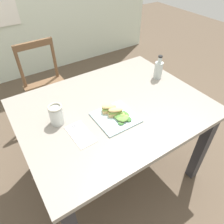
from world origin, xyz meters
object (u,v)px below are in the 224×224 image
object	(u,v)px
sandwich_half_front	(115,112)
fork_on_napkin	(79,132)
dining_table	(113,119)
chair_wooden_far	(47,87)
plate_lunch	(116,117)
sandwich_half_back	(109,108)
bottle_cold_brew	(158,70)
mason_jar_iced_tea	(57,115)

from	to	relation	value
sandwich_half_front	fork_on_napkin	world-z (taller)	sandwich_half_front
dining_table	chair_wooden_far	size ratio (longest dim) A/B	1.42
dining_table	plate_lunch	xyz separation A→B (m)	(-0.06, -0.11, 0.12)
sandwich_half_front	sandwich_half_back	bearing A→B (deg)	107.10
bottle_cold_brew	sandwich_half_front	bearing A→B (deg)	-159.61
sandwich_half_back	bottle_cold_brew	size ratio (longest dim) A/B	0.54
dining_table	bottle_cold_brew	size ratio (longest dim) A/B	6.57
dining_table	sandwich_half_back	bearing A→B (deg)	-143.95
fork_on_napkin	sandwich_half_front	bearing A→B (deg)	0.43
plate_lunch	dining_table	bearing A→B (deg)	62.41
dining_table	mason_jar_iced_tea	size ratio (longest dim) A/B	9.86
plate_lunch	fork_on_napkin	distance (m)	0.25
plate_lunch	bottle_cold_brew	size ratio (longest dim) A/B	1.31
chair_wooden_far	mason_jar_iced_tea	size ratio (longest dim) A/B	6.94
sandwich_half_back	plate_lunch	bearing A→B (deg)	-84.00
dining_table	mason_jar_iced_tea	xyz separation A→B (m)	(-0.37, 0.05, 0.18)
mason_jar_iced_tea	fork_on_napkin	bearing A→B (deg)	-65.57
sandwich_half_front	bottle_cold_brew	world-z (taller)	bottle_cold_brew
fork_on_napkin	bottle_cold_brew	size ratio (longest dim) A/B	0.99
dining_table	plate_lunch	distance (m)	0.17
fork_on_napkin	chair_wooden_far	bearing A→B (deg)	83.38
plate_lunch	mason_jar_iced_tea	world-z (taller)	mason_jar_iced_tea
chair_wooden_far	dining_table	bearing A→B (deg)	-78.22
dining_table	plate_lunch	world-z (taller)	plate_lunch
sandwich_half_front	dining_table	bearing A→B (deg)	62.98
chair_wooden_far	fork_on_napkin	distance (m)	1.05
dining_table	sandwich_half_front	xyz separation A→B (m)	(-0.05, -0.09, 0.16)
bottle_cold_brew	mason_jar_iced_tea	xyz separation A→B (m)	(-0.86, -0.05, -0.01)
dining_table	sandwich_half_back	size ratio (longest dim) A/B	12.23
sandwich_half_front	sandwich_half_back	distance (m)	0.05
sandwich_half_back	mason_jar_iced_tea	size ratio (longest dim) A/B	0.81
dining_table	chair_wooden_far	world-z (taller)	chair_wooden_far
chair_wooden_far	mason_jar_iced_tea	world-z (taller)	chair_wooden_far
bottle_cold_brew	mason_jar_iced_tea	distance (m)	0.86
plate_lunch	fork_on_napkin	xyz separation A→B (m)	(-0.25, 0.01, 0.00)
chair_wooden_far	sandwich_half_back	xyz separation A→B (m)	(0.13, -0.95, 0.33)
dining_table	bottle_cold_brew	distance (m)	0.53
plate_lunch	chair_wooden_far	bearing A→B (deg)	97.43
dining_table	bottle_cold_brew	xyz separation A→B (m)	(0.49, 0.11, 0.18)
plate_lunch	mason_jar_iced_tea	xyz separation A→B (m)	(-0.32, 0.16, 0.05)
mason_jar_iced_tea	chair_wooden_far	bearing A→B (deg)	77.84
chair_wooden_far	fork_on_napkin	world-z (taller)	chair_wooden_far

